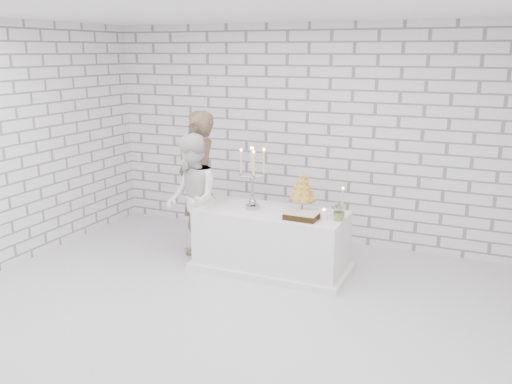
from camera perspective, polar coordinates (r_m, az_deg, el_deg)
name	(u,v)px	position (r m, az deg, el deg)	size (l,w,h in m)	color
ground	(228,307)	(5.91, -2.93, -11.92)	(6.00, 5.00, 0.01)	silver
ceiling	(224,9)	(5.30, -3.37, 18.51)	(6.00, 5.00, 0.01)	white
wall_back	(307,134)	(7.69, 5.33, 6.02)	(6.00, 0.01, 3.00)	white
wall_front	(33,251)	(3.45, -22.25, -5.72)	(6.00, 0.01, 3.00)	white
wall_left	(3,148)	(7.26, -24.86, 4.23)	(0.01, 5.00, 3.00)	white
cake_table	(271,240)	(6.73, 1.62, -5.04)	(1.80, 0.80, 0.75)	white
groom	(198,183)	(7.19, -6.04, 0.91)	(0.69, 0.45, 1.89)	#3B2E20
bride	(192,200)	(6.83, -6.73, -0.86)	(0.81, 0.63, 1.66)	white
candelabra	(253,178)	(6.60, -0.36, 1.44)	(0.31, 0.31, 0.77)	#9B9BA5
croquembouche	(302,192)	(6.51, 4.86, -0.02)	(0.32, 0.32, 0.50)	#AE832F
chocolate_cake	(302,216)	(6.31, 4.79, -2.46)	(0.38, 0.27, 0.08)	black
pillar_candle	(324,215)	(6.29, 7.08, -2.40)	(0.08, 0.08, 0.12)	white
extra_taper	(342,202)	(6.47, 9.00, -1.06)	(0.06, 0.06, 0.32)	beige
flowers	(340,210)	(6.30, 8.73, -1.90)	(0.21, 0.18, 0.23)	#6A854A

